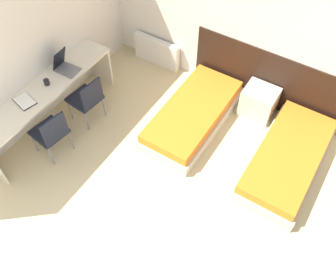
{
  "coord_description": "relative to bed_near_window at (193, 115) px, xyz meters",
  "views": [
    {
      "loc": [
        1.69,
        -0.49,
        4.55
      ],
      "look_at": [
        0.0,
        2.18,
        0.55
      ],
      "focal_mm": 40.0,
      "sensor_mm": 36.0,
      "label": 1
    }
  ],
  "objects": [
    {
      "name": "wall_back",
      "position": [
        0.04,
        1.02,
        1.18
      ],
      "size": [
        5.24,
        0.05,
        2.7
      ],
      "color": "silver",
      "rests_on": "ground_plane"
    },
    {
      "name": "headboard_panel",
      "position": [
        0.78,
        0.98,
        0.34
      ],
      "size": [
        2.54,
        0.03,
        1.02
      ],
      "color": "black",
      "rests_on": "ground_plane"
    },
    {
      "name": "radiator",
      "position": [
        -1.26,
        0.9,
        0.08
      ],
      "size": [
        0.88,
        0.12,
        0.5
      ],
      "color": "silver",
      "rests_on": "ground_plane"
    },
    {
      "name": "nightstand",
      "position": [
        0.78,
        0.73,
        0.08
      ],
      "size": [
        0.51,
        0.44,
        0.5
      ],
      "color": "beige",
      "rests_on": "ground_plane"
    },
    {
      "name": "wall_left",
      "position": [
        -2.1,
        -0.99,
        1.18
      ],
      "size": [
        0.05,
        4.96,
        2.7
      ],
      "color": "silver",
      "rests_on": "ground_plane"
    },
    {
      "name": "bed_near_window",
      "position": [
        0.0,
        0.0,
        0.0
      ],
      "size": [
        0.88,
        1.89,
        0.34
      ],
      "color": "beige",
      "rests_on": "ground_plane"
    },
    {
      "name": "laptop",
      "position": [
        -1.83,
        -0.7,
        0.66
      ],
      "size": [
        0.36,
        0.27,
        0.34
      ],
      "rotation": [
        0.0,
        0.0,
        0.05
      ],
      "color": "slate",
      "rests_on": "desk"
    },
    {
      "name": "desk",
      "position": [
        -1.82,
        -1.18,
        0.44
      ],
      "size": [
        0.51,
        2.43,
        0.76
      ],
      "color": "beige",
      "rests_on": "ground_plane"
    },
    {
      "name": "bed_near_door",
      "position": [
        1.55,
        0.0,
        0.0
      ],
      "size": [
        0.88,
        1.89,
        0.34
      ],
      "color": "beige",
      "rests_on": "ground_plane"
    },
    {
      "name": "chair_near_laptop",
      "position": [
        -1.39,
        -0.8,
        0.32
      ],
      "size": [
        0.47,
        0.47,
        0.85
      ],
      "rotation": [
        0.0,
        0.0,
        -0.1
      ],
      "color": "black",
      "rests_on": "ground_plane"
    },
    {
      "name": "chair_near_notebook",
      "position": [
        -1.39,
        -1.57,
        0.32
      ],
      "size": [
        0.49,
        0.49,
        0.85
      ],
      "rotation": [
        0.0,
        0.0,
        -0.14
      ],
      "color": "black",
      "rests_on": "ground_plane"
    },
    {
      "name": "open_notebook",
      "position": [
        -1.86,
        -1.5,
        0.6
      ],
      "size": [
        0.36,
        0.29,
        0.02
      ],
      "rotation": [
        0.0,
        0.0,
        -0.24
      ],
      "color": "black",
      "rests_on": "desk"
    },
    {
      "name": "mug",
      "position": [
        -1.83,
        -1.08,
        0.64
      ],
      "size": [
        0.08,
        0.08,
        0.09
      ],
      "color": "black",
      "rests_on": "desk"
    }
  ]
}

